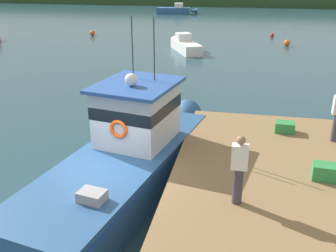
% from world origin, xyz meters
% --- Properties ---
extents(ground_plane, '(200.00, 200.00, 0.00)m').
position_xyz_m(ground_plane, '(0.00, 0.00, 0.00)').
color(ground_plane, '#23424C').
extents(dock, '(6.00, 9.00, 1.20)m').
position_xyz_m(dock, '(4.80, 0.00, 1.07)').
color(dock, '#4C3D2D').
rests_on(dock, ground).
extents(main_fishing_boat, '(4.05, 9.97, 4.80)m').
position_xyz_m(main_fishing_boat, '(0.31, 0.90, 1.01)').
color(main_fishing_boat, '#285184').
rests_on(main_fishing_boat, ground).
extents(crate_stack_mid_dock, '(0.64, 0.49, 0.39)m').
position_xyz_m(crate_stack_mid_dock, '(5.60, 0.17, 1.40)').
color(crate_stack_mid_dock, '#2D8442').
rests_on(crate_stack_mid_dock, dock).
extents(crate_single_by_cleat, '(0.62, 0.46, 0.33)m').
position_xyz_m(crate_single_by_cleat, '(4.85, 3.08, 1.36)').
color(crate_single_by_cleat, '#2D8442').
rests_on(crate_single_by_cleat, dock).
extents(deckhand_further_back, '(0.36, 0.22, 1.63)m').
position_xyz_m(deckhand_further_back, '(3.50, -1.32, 2.06)').
color(deckhand_further_back, '#383842').
rests_on(deckhand_further_back, dock).
extents(moored_boat_off_the_point, '(5.70, 1.92, 1.43)m').
position_xyz_m(moored_boat_off_the_point, '(-6.42, 46.27, 0.49)').
color(moored_boat_off_the_point, '#285184').
rests_on(moored_boat_off_the_point, ground).
extents(moored_boat_mid_harbor, '(3.19, 5.03, 1.30)m').
position_xyz_m(moored_boat_mid_harbor, '(-1.24, 21.25, 0.45)').
color(moored_boat_mid_harbor, white).
rests_on(moored_boat_mid_harbor, ground).
extents(mooring_buoy_inshore, '(0.37, 0.37, 0.37)m').
position_xyz_m(mooring_buoy_inshore, '(5.75, 29.14, 0.18)').
color(mooring_buoy_inshore, red).
rests_on(mooring_buoy_inshore, ground).
extents(mooring_buoy_channel_marker, '(0.50, 0.50, 0.50)m').
position_xyz_m(mooring_buoy_channel_marker, '(6.75, 24.86, 0.25)').
color(mooring_buoy_channel_marker, '#EA5B19').
rests_on(mooring_buoy_channel_marker, ground).
extents(mooring_buoy_spare_mooring, '(0.51, 0.51, 0.51)m').
position_xyz_m(mooring_buoy_spare_mooring, '(-10.93, 26.55, 0.25)').
color(mooring_buoy_spare_mooring, '#EA5B19').
rests_on(mooring_buoy_spare_mooring, ground).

